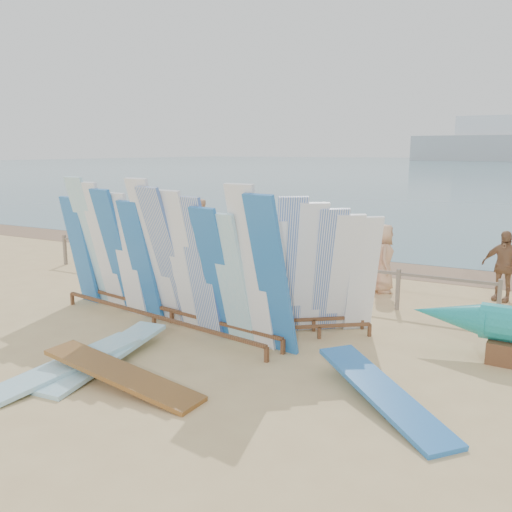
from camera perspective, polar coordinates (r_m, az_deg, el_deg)
The scene contains 22 objects.
ground at distance 11.23m, azimuth -9.74°, elevation -6.69°, with size 160.00×160.00×0.00m, color #D5B57B.
wet_sand_strip at distance 17.29m, azimuth 5.03°, elevation -0.30°, with size 40.00×2.60×0.01m, color #86664B.
distant_ship at distance 189.33m, azimuth 22.98°, elevation 10.80°, with size 45.00×8.00×14.00m.
fence at distance 13.48m, azimuth -1.99°, elevation -0.77°, with size 12.08×0.08×0.90m.
main_surfboard_rack at distance 10.55m, azimuth -9.94°, elevation -0.52°, with size 5.89×1.72×2.90m.
side_surfboard_rack at distance 9.97m, azimuth 6.44°, elevation -1.88°, with size 2.19×1.81×2.63m.
vendor_table at distance 10.80m, azimuth 3.23°, elevation -5.02°, with size 1.07×0.90×1.22m.
flat_board_d at distance 7.82m, azimuth 13.14°, elevation -15.00°, with size 0.56×2.70×0.07m, color blue.
flat_board_a at distance 8.96m, azimuth -19.81°, elevation -11.89°, with size 0.56×2.70×0.07m, color #8AC9DC.
flat_board_c at distance 8.37m, azimuth -13.91°, elevation -13.22°, with size 0.56×2.70×0.07m, color #905C27.
flat_board_b at distance 9.25m, azimuth -15.51°, elevation -10.89°, with size 0.56×2.70×0.07m, color #8AC9DC.
beach_chair_left at distance 13.91m, azimuth 5.50°, elevation -2.10°, with size 0.59×0.61×0.81m.
beach_chair_right at distance 13.54m, azimuth 7.84°, elevation -2.51°, with size 0.74×0.74×0.82m.
stroller at distance 13.09m, azimuth 9.25°, elevation -2.04°, with size 0.67×0.90×1.14m.
beachgoer_6 at distance 13.43m, azimuth 13.23°, elevation -0.24°, with size 0.81×0.39×1.66m, color tan.
beachgoer_0 at distance 18.24m, azimuth -15.19°, elevation 2.56°, with size 0.80×0.38×1.63m, color tan.
beachgoer_3 at distance 14.86m, azimuth 2.81°, elevation 1.15°, with size 1.08×0.45×1.67m, color tan.
beachgoer_4 at distance 14.13m, azimuth 4.47°, elevation 0.59°, with size 0.98×0.42×1.67m, color #8C6042.
beachgoer_2 at distance 15.87m, azimuth -10.44°, elevation 1.34°, with size 0.74×0.36×1.53m, color beige.
beachgoer_10 at distance 13.53m, azimuth 24.58°, elevation -0.95°, with size 0.95×0.41×1.62m, color #8C6042.
beachgoer_1 at distance 17.39m, azimuth -5.88°, elevation 2.89°, with size 0.68×0.37×1.87m, color #8C6042.
beachgoer_7 at distance 15.72m, azimuth 12.70°, elevation 1.24°, with size 0.57×0.31×1.57m, color #8C6042.
Camera 1 is at (6.64, -8.40, 3.40)m, focal length 38.00 mm.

